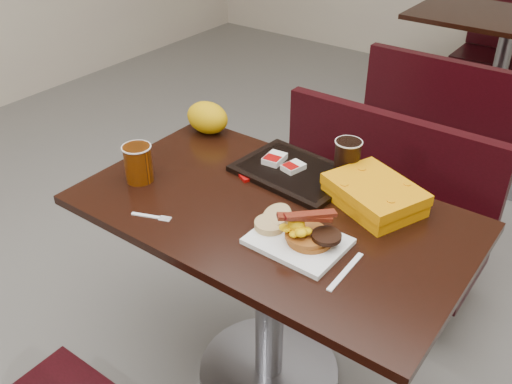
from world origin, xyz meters
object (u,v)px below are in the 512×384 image
Objects in this scene: table_far at (499,75)px; tray at (295,172)px; knife at (346,271)px; hashbrown_sleeve_left at (275,159)px; bench_near_n at (364,210)px; hashbrown_sleeve_right at (293,167)px; table_near at (270,299)px; coffee_cup_far at (347,157)px; coffee_cup_near at (138,164)px; clamshell at (374,195)px; paper_bag at (207,118)px; pancake_stack at (310,236)px; platter at (298,241)px; fork at (146,216)px; bench_far_s at (461,114)px.

table_far is 3.15× the size of tray.
hashbrown_sleeve_left reaches higher than knife.
hashbrown_sleeve_right is (-0.06, -0.49, 0.42)m from bench_near_n.
coffee_cup_far reaches higher than table_near.
hashbrown_sleeve_right is at bearing -97.18° from bench_near_n.
coffee_cup_near is 0.33× the size of tray.
table_far is 2.77m from knife.
clamshell is 1.62× the size of paper_bag.
table_far is at bearing 93.97° from pancake_stack.
pancake_stack reaches higher than hashbrown_sleeve_right.
paper_bag reaches higher than tray.
platter is 2.23× the size of coffee_cup_far.
platter is 0.68× the size of tray.
paper_bag is (-0.44, 0.07, 0.03)m from hashbrown_sleeve_right.
tray is at bearing 125.83° from platter.
tray is (-0.21, 0.31, 0.00)m from platter.
coffee_cup_near reaches higher than pancake_stack.
bench_near_n is 1.07m from fork.
bench_near_n is at bearing 90.00° from table_near.
tray is 0.09m from hashbrown_sleeve_left.
platter is (0.16, -2.00, 0.40)m from bench_far_s.
fork is (-0.28, -0.95, 0.39)m from bench_near_n.
tray is at bearing -159.13° from clamshell.
fork is 0.59m from paper_bag.
table_near is at bearing -29.94° from paper_bag.
table_far reaches higher than bench_near_n.
tray is (0.39, 0.33, -0.05)m from coffee_cup_near.
coffee_cup_far is (0.15, 0.09, 0.05)m from hashbrown_sleeve_right.
platter is at bearing -78.81° from bench_near_n.
table_near is 7.01× the size of paper_bag.
knife is at bearing -52.92° from clamshell.
pancake_stack is 0.78m from paper_bag.
platter is at bearing -1.59° from fork.
bench_far_s is 2.09m from knife.
bench_near_n is 0.97m from knife.
pancake_stack is (0.19, -0.08, 0.40)m from table_near.
bench_near_n is at bearing 96.22° from hashbrown_sleeve_right.
pancake_stack is at bearing -76.61° from bench_near_n.
fork is 1.54× the size of hashbrown_sleeve_left.
table_far is at bearing 90.00° from table_near.
table_near is 9.28× the size of pancake_stack.
coffee_cup_near is 1.08× the size of coffee_cup_far.
knife is (0.61, 0.13, 0.00)m from fork.
hashbrown_sleeve_left is (0.14, 0.48, 0.03)m from fork.
pancake_stack is at bearing -45.49° from tray.
clamshell reaches higher than knife.
pancake_stack is 0.75× the size of paper_bag.
knife is 1.56× the size of coffee_cup_far.
hashbrown_sleeve_left is at bearing -171.94° from hashbrown_sleeve_right.
paper_bag reaches higher than table_far.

